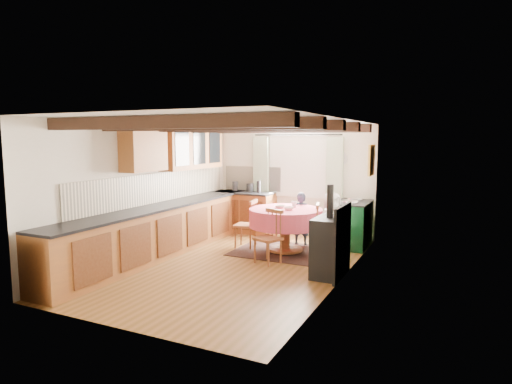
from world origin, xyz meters
The scene contains 41 objects.
floor centered at (0.00, 0.00, 0.00)m, with size 3.60×5.50×0.00m, color brown.
ceiling centered at (0.00, 0.00, 2.40)m, with size 3.60×5.50×0.00m, color white.
wall_back centered at (0.00, 2.75, 1.20)m, with size 3.60×0.00×2.40m, color silver.
wall_front centered at (0.00, -2.75, 1.20)m, with size 3.60×0.00×2.40m, color silver.
wall_left centered at (-1.80, 0.00, 1.20)m, with size 0.00×5.50×2.40m, color silver.
wall_right centered at (1.80, 0.00, 1.20)m, with size 0.00×5.50×2.40m, color silver.
beam_a centered at (0.00, -2.00, 2.31)m, with size 3.60×0.16×0.16m, color black.
beam_b centered at (0.00, -1.00, 2.31)m, with size 3.60×0.16×0.16m, color black.
beam_c centered at (0.00, 0.00, 2.31)m, with size 3.60×0.16×0.16m, color black.
beam_d centered at (0.00, 1.00, 2.31)m, with size 3.60×0.16×0.16m, color black.
beam_e centered at (0.00, 2.00, 2.31)m, with size 3.60×0.16×0.16m, color black.
splash_left centered at (-1.78, 0.30, 1.20)m, with size 0.02×4.50×0.55m, color beige.
splash_back centered at (-1.00, 2.73, 1.20)m, with size 1.40×0.02×0.55m, color beige.
base_cabinet_left centered at (-1.50, 0.00, 0.44)m, with size 0.60×5.30×0.88m, color #93531F.
base_cabinet_back centered at (-1.05, 2.45, 0.44)m, with size 1.30×0.60×0.88m, color #93531F.
worktop_left centered at (-1.48, 0.00, 0.90)m, with size 0.64×5.30×0.04m, color black.
worktop_back centered at (-1.05, 2.43, 0.90)m, with size 1.30×0.64×0.04m, color black.
wall_cabinet_glass centered at (-1.63, 1.20, 1.95)m, with size 0.34×1.80×0.90m, color #93531F.
wall_cabinet_solid centered at (-1.63, -0.30, 1.90)m, with size 0.34×0.90×0.70m, color #93531F.
window_frame centered at (0.10, 2.73, 1.60)m, with size 1.34×0.03×1.54m, color white.
window_pane centered at (0.10, 2.74, 1.60)m, with size 1.20×0.01×1.40m, color white.
curtain_left centered at (-0.75, 2.65, 1.10)m, with size 0.35×0.10×2.10m, color #A5C79C.
curtain_right centered at (0.95, 2.65, 1.10)m, with size 0.35×0.10×2.10m, color #A5C79C.
curtain_rod centered at (0.10, 2.65, 2.20)m, with size 0.03×0.03×2.00m, color black.
wall_picture centered at (1.77, 2.30, 1.70)m, with size 0.04×0.50×0.60m, color gold.
wall_plate centered at (1.05, 2.72, 1.70)m, with size 0.30×0.30×0.02m, color silver.
rug centered at (0.45, 1.15, 0.01)m, with size 1.86×1.45×0.01m, color black.
dining_table centered at (0.45, 1.15, 0.41)m, with size 1.36×1.36×0.82m, color #B54764, non-canonical shape.
chair_near centered at (0.45, 0.33, 0.46)m, with size 0.40×0.41×0.92m, color brown, non-canonical shape.
chair_left centered at (-0.39, 1.16, 0.47)m, with size 0.40×0.42×0.94m, color brown, non-canonical shape.
chair_right centered at (1.24, 1.13, 0.48)m, with size 0.42×0.44×0.97m, color brown, non-canonical shape.
aga_range centered at (1.47, 2.11, 0.46)m, with size 0.64×0.99×0.91m, color #0C3C1D, non-canonical shape.
cast_iron_stove centered at (1.58, 0.10, 0.71)m, with size 0.43×0.71×1.43m, color black, non-canonical shape.
child_far centered at (0.51, 1.81, 0.53)m, with size 0.39×0.25×1.06m, color #242B3D.
child_right centered at (1.28, 1.30, 0.58)m, with size 0.57×0.37×1.16m, color silver.
bowl_a centered at (0.30, 1.22, 0.84)m, with size 0.19×0.19×0.05m, color silver.
bowl_b centered at (0.54, 1.05, 0.85)m, with size 0.18×0.18×0.06m, color silver.
cup centered at (0.49, 1.46, 0.87)m, with size 0.11×0.11×0.10m, color silver.
canister_tall centered at (-1.33, 2.48, 1.03)m, with size 0.13×0.13×0.22m, color #262628.
canister_wide centered at (-0.98, 2.54, 1.01)m, with size 0.17×0.17×0.19m, color #262628.
canister_slim centered at (-0.71, 2.44, 1.05)m, with size 0.09×0.09×0.26m, color #262628.
Camera 1 is at (3.36, -6.29, 2.11)m, focal length 30.54 mm.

